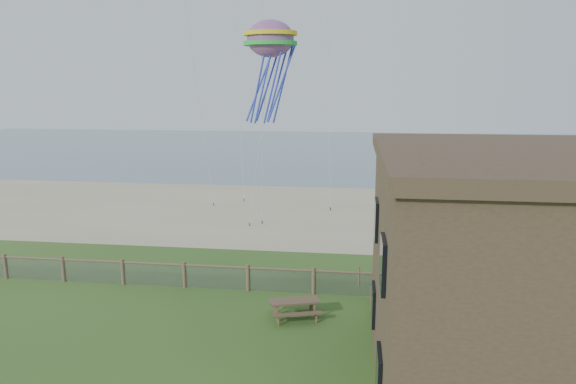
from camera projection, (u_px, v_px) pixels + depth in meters
name	position (u px, v px, depth m)	size (l,w,h in m)	color
ground	(212.00, 357.00, 17.62)	(160.00, 160.00, 0.00)	#2C521C
sand_beach	(292.00, 211.00, 39.02)	(72.00, 20.00, 0.02)	tan
ocean	(326.00, 148.00, 81.82)	(160.00, 68.00, 0.02)	slate
chainlink_fence	(248.00, 279.00, 23.35)	(36.20, 0.20, 1.25)	brown
motel_deck	(558.00, 310.00, 20.76)	(15.00, 2.00, 0.50)	brown
picnic_table	(295.00, 308.00, 20.58)	(1.94, 1.46, 0.82)	brown
octopus_kite	(270.00, 68.00, 29.54)	(3.11, 2.20, 6.40)	#FF2847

